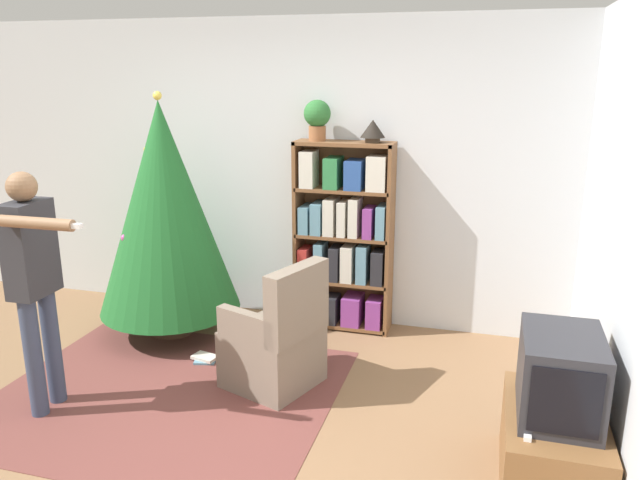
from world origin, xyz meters
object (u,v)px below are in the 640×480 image
object	(u,v)px
television	(560,376)
christmas_tree	(165,209)
standing_person	(34,274)
potted_plant	(317,117)
table_lamp	(373,130)
armchair	(277,343)
bookshelf	(344,239)

from	to	relation	value
television	christmas_tree	distance (m)	3.25
standing_person	potted_plant	distance (m)	2.43
christmas_tree	table_lamp	distance (m)	1.80
armchair	standing_person	size ratio (longest dim) A/B	0.58
armchair	table_lamp	xyz separation A→B (m)	(0.42, 1.15, 1.39)
bookshelf	television	size ratio (longest dim) A/B	2.83
potted_plant	christmas_tree	bearing A→B (deg)	-155.59
television	potted_plant	bearing A→B (deg)	135.27
christmas_tree	armchair	size ratio (longest dim) A/B	2.19
armchair	christmas_tree	bearing A→B (deg)	-98.57
table_lamp	television	bearing A→B (deg)	-52.96
christmas_tree	armchair	bearing A→B (deg)	-28.45
christmas_tree	table_lamp	world-z (taller)	christmas_tree
bookshelf	christmas_tree	distance (m)	1.49
bookshelf	potted_plant	world-z (taller)	potted_plant
bookshelf	standing_person	world-z (taller)	bookshelf
bookshelf	television	xyz separation A→B (m)	(1.59, -1.80, -0.14)
bookshelf	christmas_tree	size ratio (longest dim) A/B	0.80
bookshelf	table_lamp	size ratio (longest dim) A/B	8.04
television	standing_person	xyz separation A→B (m)	(-3.14, -0.05, 0.28)
armchair	table_lamp	world-z (taller)	table_lamp
standing_person	table_lamp	bearing A→B (deg)	135.25
bookshelf	potted_plant	size ratio (longest dim) A/B	4.89
christmas_tree	standing_person	size ratio (longest dim) A/B	1.27
christmas_tree	television	bearing A→B (deg)	-23.47
christmas_tree	armchair	distance (m)	1.54
armchair	standing_person	bearing A→B (deg)	-42.79
christmas_tree	standing_person	bearing A→B (deg)	-97.51
television	standing_person	world-z (taller)	standing_person
armchair	television	bearing A→B (deg)	89.93
bookshelf	christmas_tree	world-z (taller)	christmas_tree
television	christmas_tree	bearing A→B (deg)	156.53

